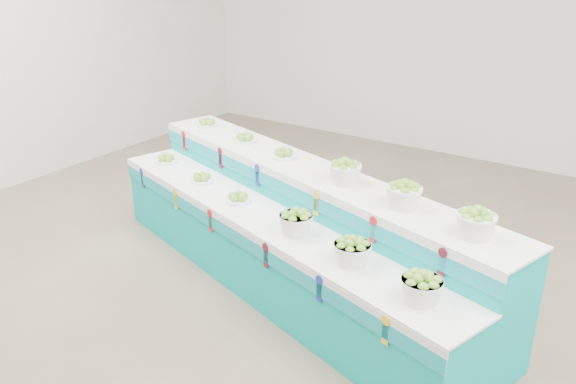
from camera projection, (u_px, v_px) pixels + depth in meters
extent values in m
plane|color=brown|center=(322.00, 351.00, 4.43)|extent=(10.00, 10.00, 0.00)
plane|color=silver|center=(527.00, 17.00, 7.49)|extent=(10.00, 0.00, 10.00)
cylinder|color=white|center=(166.00, 158.00, 6.17)|extent=(0.29, 0.29, 0.09)
cylinder|color=white|center=(202.00, 177.00, 5.66)|extent=(0.29, 0.29, 0.09)
cylinder|color=white|center=(238.00, 197.00, 5.22)|extent=(0.29, 0.29, 0.09)
cylinder|color=white|center=(207.00, 122.00, 6.36)|extent=(0.29, 0.29, 0.09)
cylinder|color=white|center=(245.00, 137.00, 5.85)|extent=(0.29, 0.29, 0.09)
cylinder|color=white|center=(283.00, 153.00, 5.41)|extent=(0.29, 0.29, 0.09)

